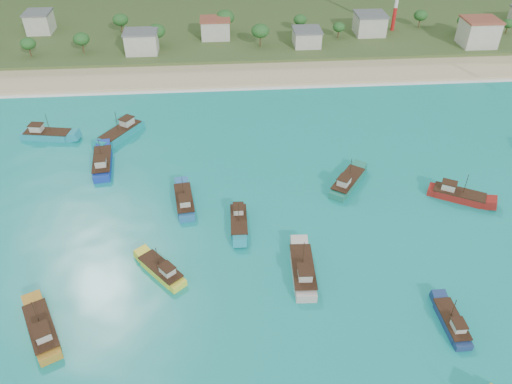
{
  "coord_description": "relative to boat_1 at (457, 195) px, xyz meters",
  "views": [
    {
      "loc": [
        -1.19,
        -56.91,
        59.36
      ],
      "look_at": [
        4.53,
        18.0,
        3.0
      ],
      "focal_mm": 35.0,
      "sensor_mm": 36.0,
      "label": 1
    }
  ],
  "objects": [
    {
      "name": "surf_line",
      "position": [
        -43.72,
        52.64,
        -0.77
      ],
      "size": [
        400.0,
        2.5,
        0.08
      ],
      "primitive_type": "cube",
      "color": "white",
      "rests_on": "ground"
    },
    {
      "name": "boat_5",
      "position": [
        -68.34,
        29.18,
        0.15
      ],
      "size": [
        9.69,
        12.18,
        7.21
      ],
      "rotation": [
        0.0,
        0.0,
        2.56
      ],
      "color": "teal",
      "rests_on": "ground"
    },
    {
      "name": "boat_25",
      "position": [
        -52.83,
        2.1,
        -0.04
      ],
      "size": [
        4.44,
        10.77,
        6.18
      ],
      "rotation": [
        0.0,
        0.0,
        0.13
      ],
      "color": "#23639E",
      "rests_on": "ground"
    },
    {
      "name": "ground",
      "position": [
        -43.72,
        -16.86,
        -0.77
      ],
      "size": [
        600.0,
        600.0,
        0.0
      ],
      "primitive_type": "plane",
      "color": "#0B8180",
      "rests_on": "ground"
    },
    {
      "name": "village",
      "position": [
        -28.28,
        84.23,
        4.0
      ],
      "size": [
        216.96,
        31.79,
        7.78
      ],
      "color": "beige",
      "rests_on": "ground"
    },
    {
      "name": "boat_6",
      "position": [
        -20.46,
        5.69,
        0.03
      ],
      "size": [
        9.11,
        10.9,
        6.54
      ],
      "rotation": [
        0.0,
        0.0,
        5.66
      ],
      "color": "#19745F",
      "rests_on": "ground"
    },
    {
      "name": "land",
      "position": [
        -43.72,
        123.14,
        -0.77
      ],
      "size": [
        400.0,
        110.0,
        2.4
      ],
      "primitive_type": "cube",
      "color": "#385123",
      "rests_on": "ground"
    },
    {
      "name": "boat_10",
      "position": [
        -55.83,
        -15.83,
        -0.13
      ],
      "size": [
        8.38,
        9.13,
        5.67
      ],
      "rotation": [
        0.0,
        0.0,
        0.71
      ],
      "color": "yellow",
      "rests_on": "ground"
    },
    {
      "name": "boat_23",
      "position": [
        -85.39,
        29.57,
        0.08
      ],
      "size": [
        11.96,
        5.3,
        6.82
      ],
      "rotation": [
        0.0,
        0.0,
        4.54
      ],
      "color": "teal",
      "rests_on": "ground"
    },
    {
      "name": "boat_12",
      "position": [
        -12.94,
        -29.5,
        -0.22
      ],
      "size": [
        2.8,
        8.8,
        5.16
      ],
      "rotation": [
        0.0,
        0.0,
        0.03
      ],
      "color": "navy",
      "rests_on": "ground"
    },
    {
      "name": "boat_11",
      "position": [
        -42.75,
        -4.53,
        -0.12
      ],
      "size": [
        3.03,
        9.72,
        5.71
      ],
      "rotation": [
        0.0,
        0.0,
        3.12
      ],
      "color": "teal",
      "rests_on": "ground"
    },
    {
      "name": "beach",
      "position": [
        -43.72,
        62.14,
        -0.77
      ],
      "size": [
        400.0,
        18.0,
        1.2
      ],
      "primitive_type": "cube",
      "color": "beige",
      "rests_on": "ground"
    },
    {
      "name": "boat_16",
      "position": [
        -71.95,
        -26.51,
        0.01
      ],
      "size": [
        7.74,
        11.17,
        6.43
      ],
      "rotation": [
        0.0,
        0.0,
        0.46
      ],
      "color": "#B77C26",
      "rests_on": "ground"
    },
    {
      "name": "boat_22",
      "position": [
        -33.04,
        -17.89,
        0.07
      ],
      "size": [
        3.92,
        11.6,
        6.77
      ],
      "rotation": [
        0.0,
        0.0,
        6.24
      ],
      "color": "#BBB1A9",
      "rests_on": "ground"
    },
    {
      "name": "vegetation",
      "position": [
        -43.95,
        86.33,
        4.37
      ],
      "size": [
        276.08,
        25.52,
        8.96
      ],
      "color": "#235623",
      "rests_on": "ground"
    },
    {
      "name": "boat_3",
      "position": [
        -70.64,
        16.56,
        0.11
      ],
      "size": [
        4.94,
        12.21,
        7.01
      ],
      "rotation": [
        0.0,
        0.0,
        0.12
      ],
      "color": "#1536A4",
      "rests_on": "ground"
    },
    {
      "name": "boat_1",
      "position": [
        0.0,
        0.0,
        0.0
      ],
      "size": [
        10.98,
        8.1,
        6.39
      ],
      "rotation": [
        0.0,
        0.0,
        4.2
      ],
      "color": "maroon",
      "rests_on": "ground"
    }
  ]
}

